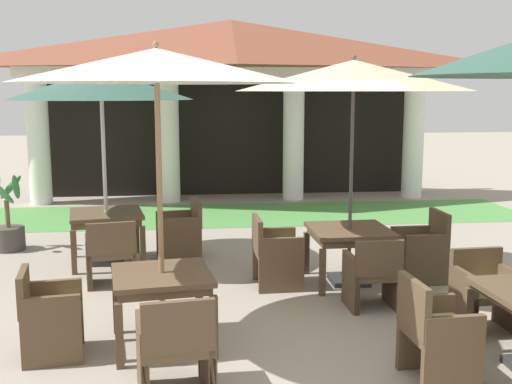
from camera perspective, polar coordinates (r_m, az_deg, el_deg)
ground_plane at (r=5.94m, az=3.25°, el=-14.56°), size 60.00×60.00×0.00m
background_pavilion at (r=13.78m, az=-2.31°, el=11.63°), size 9.42×2.63×3.89m
lawn_strip at (r=12.23m, az=-1.69°, el=-2.07°), size 11.22×2.41×0.01m
patio_table_near_foreground at (r=5.98m, az=-8.60°, el=-8.19°), size 1.02×1.02×0.72m
patio_umbrella_near_foreground at (r=5.71m, az=-9.08°, el=11.11°), size 2.59×2.59×2.83m
patio_chair_near_foreground_west at (r=6.05m, az=-18.39°, el=-10.57°), size 0.60×0.61×0.82m
patio_chair_near_foreground_south at (r=5.09m, az=-7.37°, el=-13.88°), size 0.65×0.64×0.86m
patio_table_mid_left at (r=8.95m, az=-13.52°, el=-2.41°), size 1.13×1.13×0.73m
patio_umbrella_mid_left at (r=8.78m, az=-13.97°, el=9.41°), size 2.47×2.47×2.75m
patio_chair_mid_left_east at (r=9.10m, az=-6.88°, el=-3.44°), size 0.68×0.72×0.85m
patio_chair_mid_left_south at (r=7.99m, az=-13.10°, el=-5.52°), size 0.69×0.61×0.83m
patio_table_mid_right at (r=7.90m, az=8.55°, el=-3.98°), size 1.00×1.00×0.70m
patio_umbrella_mid_right at (r=7.70m, az=8.90°, el=10.37°), size 2.86×2.86×2.82m
patio_chair_mid_right_east at (r=8.26m, az=14.91°, el=-5.04°), size 0.59×0.59×0.89m
patio_chair_mid_right_south at (r=7.08m, az=10.63°, el=-7.45°), size 0.56×0.53×0.82m
patio_chair_mid_right_west at (r=7.74m, az=1.72°, el=-5.58°), size 0.57×0.63×0.87m
patio_chair_far_back_west at (r=5.48m, az=16.02°, el=-12.34°), size 0.54×0.60×0.89m
patio_chair_far_back_north at (r=6.77m, az=20.19°, el=-8.64°), size 0.59×0.55×0.80m
potted_palm_left_edge at (r=10.18m, az=-21.71°, el=-3.08°), size 0.53×0.55×1.22m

